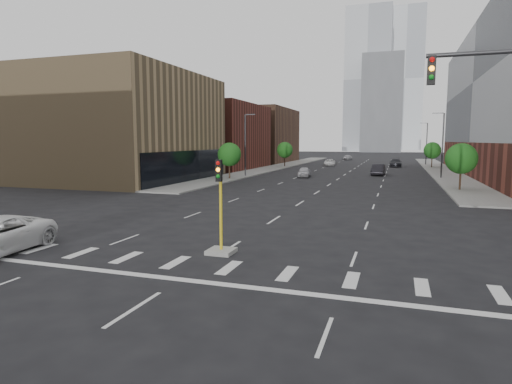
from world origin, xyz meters
The scene contains 22 objects.
ground centered at (0.00, 0.00, 0.00)m, with size 400.00×400.00×0.00m, color black.
sidewalk_left_far centered at (-15.00, 74.00, 0.07)m, with size 5.00×92.00×0.15m, color gray.
sidewalk_right_far centered at (15.00, 74.00, 0.07)m, with size 5.00×92.00×0.15m, color gray.
building_left_mid centered at (-27.50, 40.00, 7.00)m, with size 20.00×24.00×14.00m, color #9A7F57.
building_left_far_a centered at (-27.50, 66.00, 6.00)m, with size 20.00×22.00×12.00m, color brown.
building_left_far_b centered at (-27.50, 92.00, 6.50)m, with size 20.00×24.00×13.00m, color brown.
tower_left centered at (-8.00, 220.00, 35.00)m, with size 22.00×22.00×70.00m, color #B2B7BC.
tower_right centered at (10.00, 260.00, 40.00)m, with size 20.00×20.00×80.00m, color #B2B7BC.
tower_mid centered at (0.00, 200.00, 22.00)m, with size 18.00×18.00×44.00m, color slate.
median_traffic_signal centered at (0.00, 8.97, 0.97)m, with size 1.20×1.20×4.40m.
streetlight_right_a centered at (13.41, 55.00, 5.01)m, with size 1.60×0.22×9.07m.
streetlight_right_b centered at (13.41, 90.00, 5.01)m, with size 1.60×0.22×9.07m.
streetlight_left centered at (-13.41, 50.00, 5.01)m, with size 1.60×0.22×9.07m.
tree_left_near centered at (-14.00, 45.00, 3.39)m, with size 3.20×3.20×4.85m.
tree_left_far centered at (-14.00, 75.00, 3.39)m, with size 3.20×3.20×4.85m.
tree_right_near centered at (14.00, 40.00, 3.39)m, with size 3.20×3.20×4.85m.
tree_right_far centered at (14.00, 80.00, 3.39)m, with size 3.20×3.20×4.85m.
car_near_left centered at (-5.07, 51.70, 0.74)m, with size 1.74×4.32×1.47m, color #A9A8AD.
car_mid_right centered at (4.95, 58.70, 0.84)m, with size 1.78×5.12×1.69m, color black.
car_far_left centered at (-5.90, 81.67, 0.67)m, with size 2.23×4.83×1.34m, color silver.
car_deep_right centered at (7.33, 81.71, 0.82)m, with size 2.30×5.66×1.64m, color black.
car_distant centered at (-5.21, 109.25, 0.74)m, with size 1.75×4.36×1.49m, color #A09FA4.
Camera 1 is at (7.68, -9.04, 5.25)m, focal length 30.00 mm.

